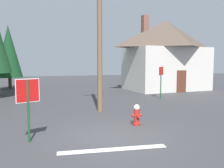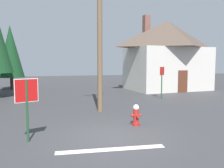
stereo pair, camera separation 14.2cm
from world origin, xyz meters
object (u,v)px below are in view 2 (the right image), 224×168
(fire_hydrant, at_px, (136,115))
(pine_tree_tall_left, at_px, (11,51))
(utility_pole, at_px, (100,27))
(stop_sign_near, at_px, (27,97))
(house, at_px, (167,54))
(stop_sign_far, at_px, (162,76))

(fire_hydrant, distance_m, pine_tree_tall_left, 18.67)
(utility_pole, distance_m, pine_tree_tall_left, 15.06)
(stop_sign_near, relative_size, house, 0.26)
(stop_sign_near, bearing_deg, utility_pole, 50.67)
(fire_hydrant, relative_size, pine_tree_tall_left, 0.14)
(house, distance_m, pine_tree_tall_left, 15.94)
(fire_hydrant, bearing_deg, house, 56.48)
(fire_hydrant, height_order, house, house)
(fire_hydrant, distance_m, utility_pole, 5.34)
(utility_pole, xyz_separation_m, stop_sign_far, (5.43, 3.24, -2.91))
(stop_sign_near, xyz_separation_m, pine_tree_tall_left, (-2.91, 17.85, 2.28))
(stop_sign_near, distance_m, fire_hydrant, 4.59)
(pine_tree_tall_left, bearing_deg, fire_hydrant, -66.73)
(fire_hydrant, xyz_separation_m, house, (7.90, 11.94, 3.10))
(stop_sign_near, distance_m, stop_sign_far, 11.63)
(pine_tree_tall_left, bearing_deg, stop_sign_near, -80.74)
(stop_sign_near, distance_m, utility_pole, 6.26)
(stop_sign_far, bearing_deg, house, 58.48)
(utility_pole, relative_size, stop_sign_far, 3.68)
(fire_hydrant, height_order, stop_sign_far, stop_sign_far)
(utility_pole, relative_size, house, 1.04)
(stop_sign_far, distance_m, house, 6.66)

